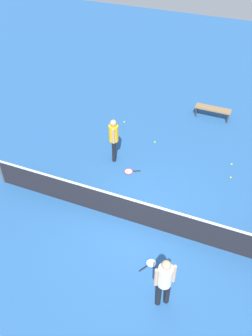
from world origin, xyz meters
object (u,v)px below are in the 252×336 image
at_px(player_far_side, 165,280).
at_px(player_near_side, 114,137).
at_px(tennis_ball_near_player, 232,164).
at_px(tennis_ball_by_net, 155,142).
at_px(tennis_racket_far_player, 150,264).
at_px(courtside_bench, 213,110).
at_px(tennis_ball_midcourt, 124,122).
at_px(tennis_ball_baseline, 231,177).
at_px(tennis_racket_near_player, 129,171).

bearing_deg(player_far_side, player_near_side, -54.62).
distance_m(player_near_side, player_far_side, 5.83).
height_order(tennis_ball_near_player, tennis_ball_by_net, same).
height_order(player_near_side, tennis_racket_far_player, player_near_side).
bearing_deg(tennis_racket_far_player, tennis_ball_by_net, -72.54).
relative_size(tennis_racket_far_player, tennis_ball_by_net, 8.91).
distance_m(player_near_side, tennis_racket_far_player, 4.80).
bearing_deg(courtside_bench, tennis_ball_by_net, 57.24).
distance_m(tennis_racket_far_player, courtside_bench, 7.96).
relative_size(tennis_racket_far_player, tennis_ball_near_player, 8.91).
bearing_deg(tennis_ball_near_player, player_near_side, 17.44).
relative_size(tennis_ball_near_player, tennis_ball_midcourt, 1.00).
distance_m(player_far_side, courtside_bench, 8.93).
relative_size(tennis_ball_midcourt, tennis_ball_baseline, 1.00).
xyz_separation_m(player_far_side, tennis_ball_baseline, (-0.81, -5.30, -0.98)).
xyz_separation_m(player_far_side, tennis_ball_near_player, (-0.72, -6.04, -0.98)).
relative_size(tennis_racket_near_player, tennis_ball_near_player, 9.08).
bearing_deg(player_far_side, tennis_ball_near_player, -96.76).
xyz_separation_m(player_far_side, courtside_bench, (0.61, -8.89, -0.59)).
xyz_separation_m(tennis_ball_near_player, tennis_ball_by_net, (3.02, -0.23, 0.00)).
relative_size(tennis_racket_near_player, tennis_ball_by_net, 9.08).
xyz_separation_m(tennis_racket_far_player, tennis_ball_by_net, (1.67, -5.32, 0.02)).
relative_size(player_near_side, player_far_side, 1.00).
distance_m(tennis_racket_near_player, tennis_ball_baseline, 3.54).
bearing_deg(tennis_ball_near_player, player_far_side, 83.24).
bearing_deg(player_near_side, tennis_ball_by_net, -125.36).
xyz_separation_m(player_near_side, tennis_racket_far_player, (-2.75, 3.80, -1.00)).
distance_m(player_near_side, tennis_ball_midcourt, 2.64).
relative_size(tennis_ball_by_net, tennis_ball_midcourt, 1.00).
bearing_deg(tennis_ball_baseline, player_near_side, 7.50).
height_order(player_far_side, tennis_racket_near_player, player_far_side).
xyz_separation_m(player_far_side, tennis_ball_by_net, (2.30, -6.26, -0.98)).
bearing_deg(tennis_ball_midcourt, tennis_ball_baseline, 158.90).
bearing_deg(courtside_bench, tennis_racket_far_player, 89.86).
height_order(player_far_side, tennis_racket_far_player, player_far_side).
bearing_deg(tennis_ball_midcourt, courtside_bench, -152.22).
xyz_separation_m(tennis_ball_by_net, tennis_ball_midcourt, (1.65, -0.87, 0.00)).
bearing_deg(tennis_ball_baseline, tennis_racket_far_player, 71.77).
distance_m(tennis_ball_by_net, courtside_bench, 3.15).
height_order(tennis_racket_near_player, tennis_racket_far_player, same).
height_order(tennis_ball_midcourt, courtside_bench, courtside_bench).
distance_m(tennis_racket_near_player, tennis_ball_near_player, 3.74).
distance_m(tennis_ball_near_player, tennis_ball_baseline, 0.74).
bearing_deg(tennis_ball_baseline, tennis_ball_midcourt, -21.10).
xyz_separation_m(tennis_ball_midcourt, tennis_ball_baseline, (-4.75, 1.83, 0.00)).
bearing_deg(courtside_bench, tennis_ball_near_player, 114.87).
height_order(tennis_ball_by_net, tennis_ball_midcourt, same).
bearing_deg(tennis_racket_near_player, tennis_racket_far_player, 120.36).
distance_m(tennis_racket_near_player, tennis_racket_far_player, 3.88).
xyz_separation_m(tennis_racket_far_player, tennis_ball_midcourt, (3.32, -6.19, 0.02)).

